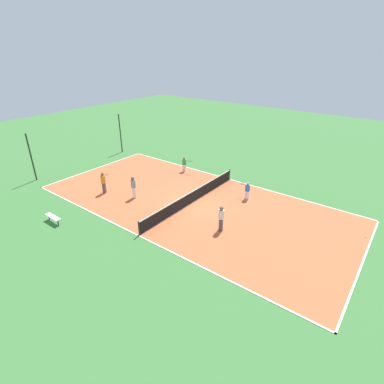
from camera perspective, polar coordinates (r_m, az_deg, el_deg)
ground_plane at (r=22.55m, az=0.00°, el=-2.05°), size 80.00×80.00×0.00m
court_surface at (r=22.55m, az=0.00°, el=-2.03°), size 11.11×23.32×0.02m
tennis_net at (r=22.31m, az=0.00°, el=-0.88°), size 10.91×0.10×0.97m
bench at (r=21.98m, az=-24.97°, el=-4.40°), size 0.36×1.43×0.45m
player_center_orange at (r=24.61m, az=-16.53°, el=1.99°), size 0.99×0.68×1.75m
player_near_blue at (r=23.12m, az=10.49°, el=0.43°), size 0.62×0.99×1.38m
player_far_white at (r=18.87m, az=5.58°, el=-4.71°), size 0.50×0.50×1.72m
player_far_green at (r=27.93m, az=-1.47°, el=5.43°), size 0.69×0.99×1.37m
player_baseline_gray at (r=23.23m, az=-11.11°, el=1.17°), size 0.49×0.49×1.77m
tennis_ball_midcourt at (r=21.50m, az=30.23°, el=-7.37°), size 0.07×0.07×0.07m
tennis_ball_far_baseline at (r=25.80m, az=9.53°, el=1.49°), size 0.07×0.07×0.07m
fence_post_back_left at (r=29.10m, az=-28.29°, el=5.82°), size 0.12×0.12×4.16m
fence_post_back_right at (r=34.01m, az=-13.48°, el=10.79°), size 0.12×0.12×4.16m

